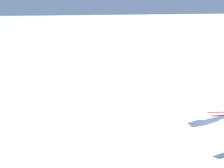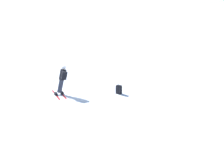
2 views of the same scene
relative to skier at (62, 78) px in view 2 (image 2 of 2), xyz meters
The scene contains 3 objects.
ground_plane 1.42m from the skier, behind, with size 300.00×300.00×0.00m, color white.
skier is the anchor object (origin of this frame).
spare_backpack 3.28m from the skier, 134.00° to the left, with size 0.25×0.32×0.50m.
Camera 2 is at (11.29, 13.44, 6.59)m, focal length 50.00 mm.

